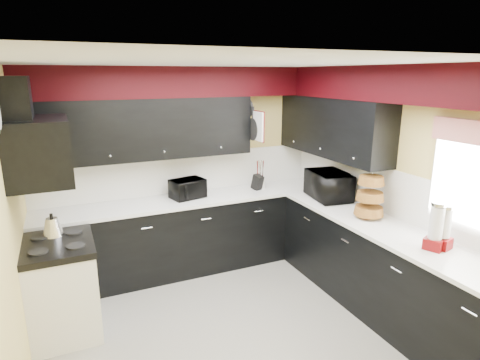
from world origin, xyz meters
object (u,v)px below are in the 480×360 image
at_px(utensil_crock, 260,183).
at_px(kettle, 53,227).
at_px(microwave, 329,185).
at_px(knife_block, 257,182).
at_px(toaster_oven, 188,189).

distance_m(utensil_crock, kettle, 2.58).
height_order(microwave, utensil_crock, microwave).
distance_m(utensil_crock, knife_block, 0.08).
distance_m(microwave, knife_block, 0.94).
bearing_deg(toaster_oven, utensil_crock, -12.60).
relative_size(utensil_crock, knife_block, 0.74).
distance_m(knife_block, kettle, 2.51).
bearing_deg(utensil_crock, microwave, -52.57).
xyz_separation_m(toaster_oven, utensil_crock, (1.00, 0.01, -0.04)).
height_order(toaster_oven, knife_block, toaster_oven).
height_order(knife_block, kettle, knife_block).
relative_size(toaster_oven, microwave, 0.67).
relative_size(microwave, utensil_crock, 4.04).
xyz_separation_m(utensil_crock, kettle, (-2.51, -0.58, -0.01)).
bearing_deg(kettle, knife_block, 12.27).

